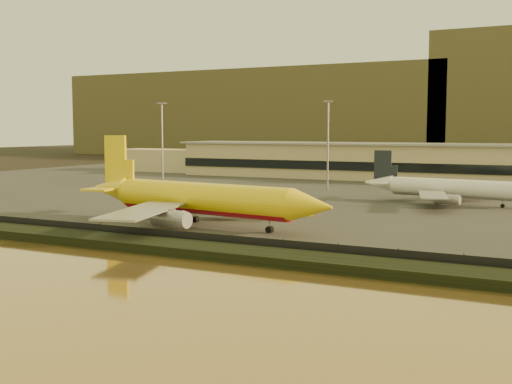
# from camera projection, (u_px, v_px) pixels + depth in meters

# --- Properties ---
(ground) EXTENTS (900.00, 900.00, 0.00)m
(ground) POSITION_uv_depth(u_px,v_px,m) (217.00, 234.00, 108.07)
(ground) COLOR black
(ground) RESTS_ON ground
(embankment) EXTENTS (320.00, 7.00, 1.40)m
(embankment) POSITION_uv_depth(u_px,v_px,m) (159.00, 246.00, 92.88)
(embankment) COLOR black
(embankment) RESTS_ON ground
(tarmac) EXTENTS (320.00, 220.00, 0.20)m
(tarmac) POSITION_uv_depth(u_px,v_px,m) (376.00, 187.00, 192.54)
(tarmac) COLOR #2D2D2D
(tarmac) RESTS_ON ground
(perimeter_fence) EXTENTS (300.00, 0.05, 2.20)m
(perimeter_fence) POSITION_uv_depth(u_px,v_px,m) (174.00, 238.00, 96.38)
(perimeter_fence) COLOR black
(perimeter_fence) RESTS_ON tarmac
(terminal_building) EXTENTS (202.00, 25.00, 12.60)m
(terminal_building) POSITION_uv_depth(u_px,v_px,m) (361.00, 161.00, 225.59)
(terminal_building) COLOR tan
(terminal_building) RESTS_ON tarmac
(apron_light_masts) EXTENTS (152.20, 12.20, 25.40)m
(apron_light_masts) POSITION_uv_depth(u_px,v_px,m) (412.00, 136.00, 166.52)
(apron_light_masts) COLOR slate
(apron_light_masts) RESTS_ON tarmac
(distant_hills) EXTENTS (470.00, 160.00, 70.00)m
(distant_hills) POSITION_uv_depth(u_px,v_px,m) (452.00, 108.00, 416.61)
(distant_hills) COLOR brown
(distant_hills) RESTS_ON ground
(dhl_cargo_jet) EXTENTS (54.07, 52.52, 16.15)m
(dhl_cargo_jet) POSITION_uv_depth(u_px,v_px,m) (199.00, 199.00, 115.61)
(dhl_cargo_jet) COLOR yellow
(dhl_cargo_jet) RESTS_ON tarmac
(white_narrowbody_jet) EXTENTS (42.42, 41.04, 12.19)m
(white_narrowbody_jet) POSITION_uv_depth(u_px,v_px,m) (450.00, 189.00, 148.44)
(white_narrowbody_jet) COLOR silver
(white_narrowbody_jet) RESTS_ON tarmac
(gse_vehicle_yellow) EXTENTS (4.08, 2.91, 1.68)m
(gse_vehicle_yellow) POSITION_uv_depth(u_px,v_px,m) (304.00, 212.00, 128.86)
(gse_vehicle_yellow) COLOR yellow
(gse_vehicle_yellow) RESTS_ON tarmac
(gse_vehicle_white) EXTENTS (4.08, 2.60, 1.70)m
(gse_vehicle_white) POSITION_uv_depth(u_px,v_px,m) (231.00, 205.00, 139.75)
(gse_vehicle_white) COLOR silver
(gse_vehicle_white) RESTS_ON tarmac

